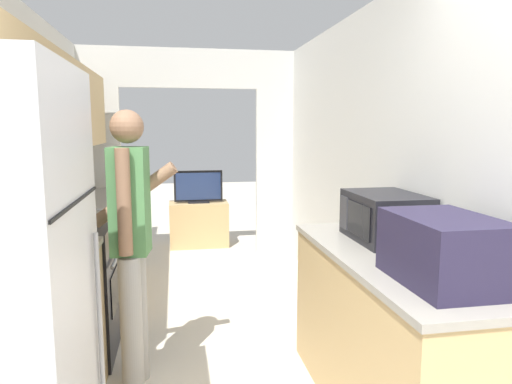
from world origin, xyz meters
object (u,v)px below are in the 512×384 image
Objects in this scene: tv_cabinet at (199,224)px; knife at (91,210)px; suitcase at (444,249)px; television at (198,187)px; person at (131,242)px; microwave at (385,217)px; range_oven at (70,289)px.

tv_cabinet is 2.73× the size of knife.
television is (-0.83, 4.31, -0.27)m from suitcase.
person is at bearing -112.20° from knife.
television reaches higher than tv_cabinet.
knife reaches higher than tv_cabinet.
television is at bearing 100.94° from suitcase.
microwave is at bearing -77.85° from knife.
suitcase is at bearing -79.16° from tv_cabinet.
microwave is (0.09, 0.75, -0.01)m from suitcase.
television is (1.05, 2.78, 0.34)m from range_oven.
knife is (-1.90, 1.30, -0.13)m from microwave.
tv_cabinet is at bearing 69.56° from range_oven.
microwave reaches higher than tv_cabinet.
microwave is (1.49, -0.26, 0.15)m from person.
person is 3.05× the size of suitcase.
range_oven is at bearing -110.73° from television.
knife is (0.08, 0.52, 0.46)m from range_oven.
suitcase is at bearing -92.07° from knife.
tv_cabinet is (1.05, 2.82, -0.17)m from range_oven.
person is 2.66× the size of television.
person is 1.12m from knife.
suitcase reaches higher than microwave.
knife is (-1.81, 2.05, -0.14)m from suitcase.
suitcase is 4.50m from tv_cabinet.
tv_cabinet is at bearing 23.63° from knife.
knife is at bearing 81.47° from range_oven.
tv_cabinet is 2.58m from knife.
microwave is at bearing 83.01° from suitcase.
tv_cabinet is at bearing 100.84° from suitcase.
knife is (-0.97, -2.30, 0.64)m from tv_cabinet.
microwave is 0.83× the size of television.
microwave is 1.87× the size of knife.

